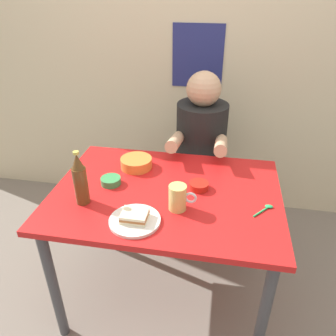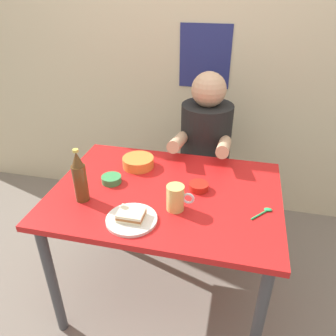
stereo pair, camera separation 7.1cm
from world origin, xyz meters
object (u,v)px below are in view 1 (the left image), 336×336
person_seated (201,136)px  sandwich (135,216)px  beer_mug (178,198)px  sambal_bowl_red (199,185)px  stool (198,189)px  plate_orange (135,221)px  beer_bottle (80,180)px  dining_table (166,206)px

person_seated → sandwich: person_seated is taller
beer_mug → sambal_bowl_red: beer_mug is taller
stool → beer_mug: bearing=-92.6°
person_seated → beer_mug: bearing=-92.7°
plate_orange → sambal_bowl_red: bearing=51.2°
plate_orange → beer_bottle: bearing=160.3°
dining_table → beer_mug: (0.08, -0.13, 0.15)m
plate_orange → beer_mug: 0.21m
dining_table → stool: bearing=79.9°
person_seated → beer_mug: (-0.04, -0.75, 0.03)m
sandwich → beer_mug: size_ratio=0.87×
stool → sambal_bowl_red: 0.71m
sandwich → sambal_bowl_red: sandwich is taller
sambal_bowl_red → beer_bottle: bearing=-158.3°
plate_orange → stool: bearing=77.2°
plate_orange → dining_table: bearing=70.8°
plate_orange → sandwich: sandwich is taller
dining_table → stool: size_ratio=2.44×
beer_bottle → plate_orange: bearing=-19.7°
person_seated → sambal_bowl_red: 0.57m
sambal_bowl_red → plate_orange: bearing=-128.8°
stool → person_seated: size_ratio=0.63×
stool → person_seated: 0.42m
beer_bottle → sambal_bowl_red: 0.56m
beer_mug → person_seated: bearing=87.3°
beer_mug → beer_bottle: size_ratio=0.48×
plate_orange → sandwich: size_ratio=2.00×
beer_bottle → sambal_bowl_red: size_ratio=2.73×
plate_orange → person_seated: bearing=77.0°
dining_table → plate_orange: bearing=-109.2°
person_seated → sandwich: size_ratio=6.54×
sandwich → sambal_bowl_red: bearing=51.2°
dining_table → sandwich: 0.30m
stool → sandwich: 1.00m
plate_orange → beer_mug: bearing=36.8°
stool → beer_bottle: (-0.47, -0.79, 0.51)m
stool → sambal_bowl_red: size_ratio=4.69×
stool → plate_orange: bearing=-102.8°
dining_table → person_seated: 0.64m
stool → beer_mug: beer_mug is taller
stool → beer_mug: size_ratio=3.57×
stool → sambal_bowl_red: (0.04, -0.58, 0.41)m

